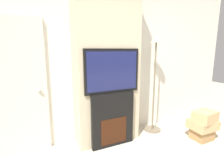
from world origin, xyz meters
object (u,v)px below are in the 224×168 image
Objects in this scene: television at (112,71)px; floor_lamp at (155,77)px; fireplace at (112,119)px; box_stack at (203,125)px.

floor_lamp is at bearing 8.09° from television.
fireplace is 1.60m from box_stack.
television is (0.00, -0.00, 0.79)m from fireplace.
floor_lamp is 1.17m from box_stack.
box_stack is (1.50, -0.54, -0.96)m from television.
television is 1.86m from box_stack.
television is 0.51× the size of floor_lamp.
television is 1.71× the size of box_stack.
floor_lamp is at bearing 7.97° from fireplace.
floor_lamp is 3.35× the size of box_stack.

